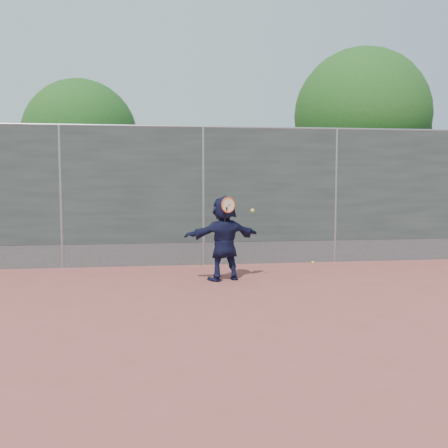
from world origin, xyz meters
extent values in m
plane|color=#9E4C42|center=(0.00, 0.00, 0.00)|extent=(80.00, 80.00, 0.00)
imported|color=#131535|center=(0.22, 1.75, 0.78)|extent=(1.53, 0.83, 1.57)
sphere|color=yellow|center=(2.41, 3.26, 0.03)|extent=(0.07, 0.07, 0.07)
cube|color=#38423D|center=(0.00, 3.50, 1.75)|extent=(20.00, 0.04, 2.50)
cube|color=slate|center=(0.00, 3.50, 0.25)|extent=(20.00, 0.03, 0.50)
cylinder|color=gray|center=(0.00, 3.50, 3.00)|extent=(20.00, 0.05, 0.05)
cylinder|color=gray|center=(-3.00, 3.50, 1.50)|extent=(0.06, 0.06, 3.00)
cylinder|color=gray|center=(0.00, 3.50, 1.50)|extent=(0.06, 0.06, 3.00)
cylinder|color=gray|center=(3.00, 3.50, 1.50)|extent=(0.06, 0.06, 3.00)
torus|color=#D64814|center=(0.27, 1.55, 1.41)|extent=(0.28, 0.15, 0.29)
cylinder|color=beige|center=(0.27, 1.55, 1.41)|extent=(0.23, 0.11, 0.25)
cylinder|color=black|center=(0.22, 1.57, 1.21)|extent=(0.08, 0.13, 0.33)
sphere|color=yellow|center=(0.71, 1.54, 1.30)|extent=(0.07, 0.07, 0.07)
cylinder|color=#382314|center=(4.50, 5.70, 1.30)|extent=(0.28, 0.28, 2.60)
sphere|color=#23561C|center=(4.50, 5.70, 3.59)|extent=(3.60, 3.60, 3.60)
sphere|color=#23561C|center=(5.22, 5.90, 3.23)|extent=(2.52, 2.52, 2.52)
cylinder|color=#382314|center=(-3.00, 6.50, 1.10)|extent=(0.28, 0.28, 2.20)
sphere|color=#23561C|center=(-3.00, 6.50, 3.03)|extent=(3.00, 3.00, 3.00)
sphere|color=#23561C|center=(-2.40, 6.70, 2.73)|extent=(2.10, 2.10, 2.10)
cone|color=#387226|center=(0.25, 3.38, 0.13)|extent=(0.03, 0.03, 0.26)
cone|color=#387226|center=(0.55, 3.40, 0.15)|extent=(0.03, 0.03, 0.30)
cone|color=#387226|center=(-0.10, 3.36, 0.11)|extent=(0.03, 0.03, 0.22)
camera|label=1|loc=(-1.02, -7.31, 1.83)|focal=40.00mm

